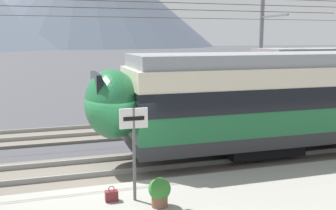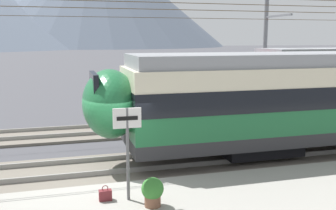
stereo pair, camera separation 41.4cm
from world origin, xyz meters
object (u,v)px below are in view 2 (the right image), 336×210
at_px(catenary_mast_far_side, 266,46).
at_px(potted_plant_platform_edge, 153,190).
at_px(handbag_near_sign, 105,195).
at_px(platform_sign, 127,133).

xyz_separation_m(catenary_mast_far_side, potted_plant_platform_edge, (-9.33, -11.28, -3.19)).
distance_m(catenary_mast_far_side, handbag_near_sign, 15.27).
xyz_separation_m(platform_sign, potted_plant_platform_edge, (0.50, -0.54, -1.33)).
relative_size(catenary_mast_far_side, potted_plant_platform_edge, 53.47).
height_order(catenary_mast_far_side, platform_sign, catenary_mast_far_side).
distance_m(platform_sign, handbag_near_sign, 1.70).
relative_size(catenary_mast_far_side, handbag_near_sign, 96.71).
xyz_separation_m(catenary_mast_far_side, platform_sign, (-9.83, -10.74, -1.86)).
distance_m(catenary_mast_far_side, potted_plant_platform_edge, 14.98).
bearing_deg(potted_plant_platform_edge, catenary_mast_far_side, 50.40).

